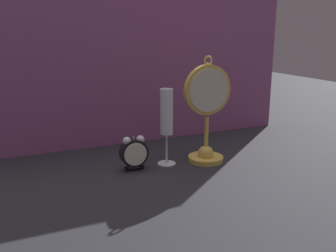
# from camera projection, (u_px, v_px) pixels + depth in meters

# --- Properties ---
(ground_plane) EXTENTS (4.00, 4.00, 0.00)m
(ground_plane) POSITION_uv_depth(u_px,v_px,m) (178.00, 169.00, 1.16)
(ground_plane) COLOR #232328
(fabric_backdrop_drape) EXTENTS (1.20, 0.01, 0.59)m
(fabric_backdrop_drape) POSITION_uv_depth(u_px,v_px,m) (141.00, 64.00, 1.38)
(fabric_backdrop_drape) COLOR #8E4C7F
(fabric_backdrop_drape) RESTS_ON ground_plane
(pocket_watch_on_stand) EXTENTS (0.16, 0.11, 0.34)m
(pocket_watch_on_stand) POSITION_uv_depth(u_px,v_px,m) (207.00, 117.00, 1.19)
(pocket_watch_on_stand) COLOR gold
(pocket_watch_on_stand) RESTS_ON ground_plane
(alarm_clock_twin_bell) EXTENTS (0.09, 0.03, 0.11)m
(alarm_clock_twin_bell) POSITION_uv_depth(u_px,v_px,m) (134.00, 151.00, 1.14)
(alarm_clock_twin_bell) COLOR black
(alarm_clock_twin_bell) RESTS_ON ground_plane
(champagne_flute) EXTENTS (0.06, 0.06, 0.24)m
(champagne_flute) POSITION_uv_depth(u_px,v_px,m) (167.00, 117.00, 1.16)
(champagne_flute) COLOR silver
(champagne_flute) RESTS_ON ground_plane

